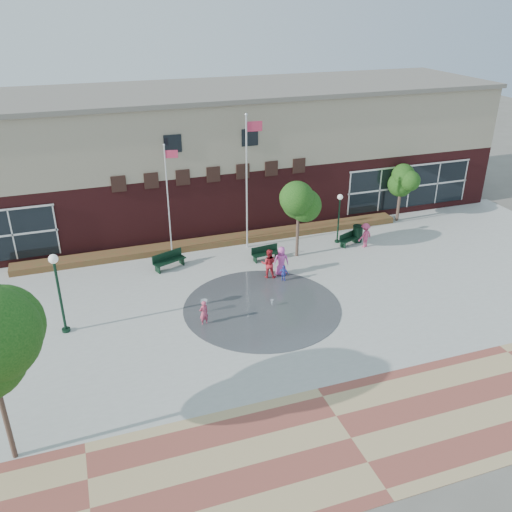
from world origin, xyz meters
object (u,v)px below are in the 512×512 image
object	(u,v)px
flagpole_left	(168,196)
trash_can	(358,234)
flagpole_right	(247,176)
bench_left	(169,263)
child_splash	(204,313)

from	to	relation	value
flagpole_left	trash_can	bearing A→B (deg)	1.21
flagpole_left	flagpole_right	size ratio (longest dim) A/B	0.82
bench_left	flagpole_left	bearing A→B (deg)	51.85
bench_left	child_splash	bearing A→B (deg)	-107.67
flagpole_left	bench_left	distance (m)	4.15
flagpole_right	bench_left	bearing A→B (deg)	-161.02
trash_can	flagpole_left	bearing A→B (deg)	170.51
bench_left	trash_can	world-z (taller)	trash_can
flagpole_right	child_splash	size ratio (longest dim) A/B	6.50
flagpole_left	trash_can	world-z (taller)	flagpole_left
flagpole_right	child_splash	world-z (taller)	flagpole_right
bench_left	child_splash	size ratio (longest dim) A/B	1.58
child_splash	bench_left	bearing A→B (deg)	-102.16
flagpole_right	bench_left	size ratio (longest dim) A/B	4.12
flagpole_left	flagpole_right	world-z (taller)	flagpole_right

